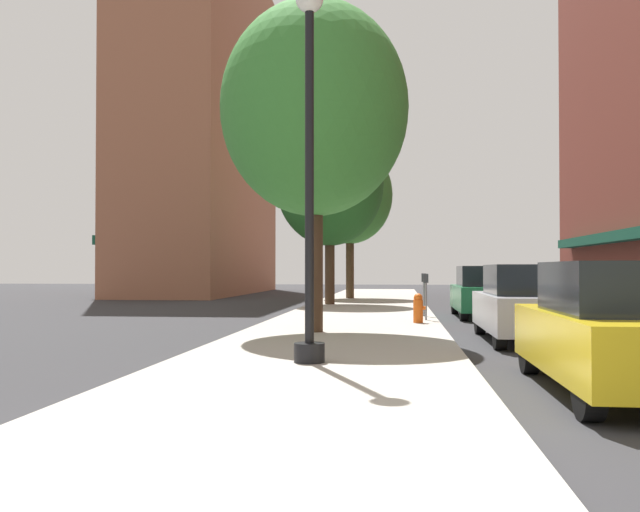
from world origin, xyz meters
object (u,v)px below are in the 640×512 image
tree_near (314,109)px  fire_hydrant (418,308)px  tree_far (350,195)px  car_silver (526,304)px  tree_mid (330,184)px  parking_meter_near (426,291)px  car_yellow (619,330)px  car_green (484,292)px  parking_meter_far (424,289)px  lamppost (309,164)px

tree_near → fire_hydrant: bearing=49.5°
tree_far → car_silver: size_ratio=1.76×
tree_mid → tree_near: bearing=-85.9°
parking_meter_near → fire_hydrant: bearing=-103.4°
car_yellow → tree_near: bearing=124.5°
tree_far → car_green: tree_far is taller
parking_meter_near → parking_meter_far: 1.57m
parking_meter_far → car_green: bearing=33.2°
parking_meter_near → car_yellow: size_ratio=0.30×
lamppost → car_silver: lamppost is taller
car_silver → car_green: size_ratio=1.00×
fire_hydrant → car_green: (2.20, 3.88, 0.29)m
parking_meter_near → tree_near: size_ratio=0.17×
parking_meter_near → tree_mid: (-3.58, 8.32, 4.10)m
tree_far → car_yellow: size_ratio=1.76×
parking_meter_far → tree_mid: (-3.58, 6.74, 4.10)m
tree_mid → car_yellow: tree_mid is taller
car_green → tree_far: bearing=115.4°
tree_far → tree_mid: bearing=-94.0°
parking_meter_far → car_silver: 6.34m
lamppost → parking_meter_far: bearing=78.5°
lamppost → tree_near: (-0.55, 5.10, 2.07)m
car_yellow → car_green: size_ratio=1.00×
parking_meter_far → car_green: 2.34m
lamppost → car_silver: 6.58m
tree_near → car_green: bearing=55.5°
tree_far → car_yellow: (5.11, -24.84, -4.42)m
car_green → parking_meter_far: bearing=-145.6°
lamppost → car_silver: size_ratio=1.37×
parking_meter_near → car_yellow: bearing=-79.6°
lamppost → fire_hydrant: (1.90, 7.98, -2.68)m
tree_mid → car_silver: 14.56m
car_silver → car_green: 7.31m
tree_near → car_silver: tree_near is taller
lamppost → car_green: (4.10, 11.87, -2.39)m
tree_mid → tree_far: (0.41, 5.88, 0.17)m
fire_hydrant → car_yellow: 9.86m
parking_meter_near → car_yellow: (1.95, -10.64, -0.14)m
tree_near → car_silver: 6.47m
tree_near → car_silver: (4.65, -0.55, -4.46)m
parking_meter_far → tree_far: (-3.16, 12.63, 4.28)m
car_silver → car_green: (0.00, 7.31, 0.00)m
fire_hydrant → parking_meter_far: (0.25, 2.61, 0.43)m
lamppost → parking_meter_far: 11.04m
fire_hydrant → tree_far: bearing=100.8°
tree_mid → car_green: 8.86m
car_silver → parking_meter_far: bearing=108.9°
tree_mid → tree_far: 5.90m
lamppost → tree_mid: 17.49m
tree_mid → car_green: (5.53, -5.47, -4.25)m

